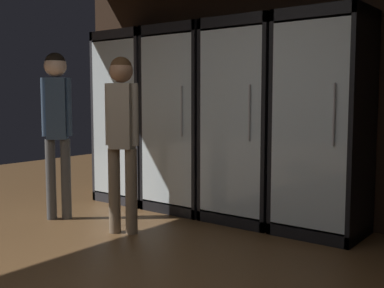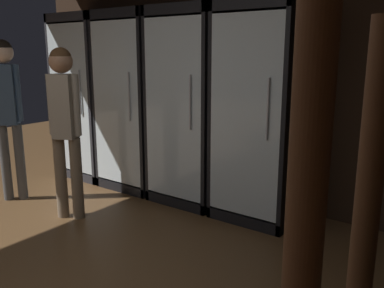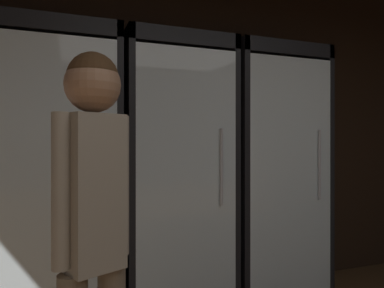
{
  "view_description": "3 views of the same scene",
  "coord_description": "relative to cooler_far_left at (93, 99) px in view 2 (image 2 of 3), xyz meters",
  "views": [
    {
      "loc": [
        1.99,
        -1.36,
        1.22
      ],
      "look_at": [
        -0.99,
        2.5,
        0.74
      ],
      "focal_mm": 44.84,
      "sensor_mm": 36.0,
      "label": 1
    },
    {
      "loc": [
        2.0,
        -0.65,
        1.54
      ],
      "look_at": [
        -0.2,
        2.34,
        0.69
      ],
      "focal_mm": 38.29,
      "sensor_mm": 36.0,
      "label": 2
    },
    {
      "loc": [
        -1.18,
        0.24,
        1.23
      ],
      "look_at": [
        -0.29,
        2.71,
        1.23
      ],
      "focal_mm": 33.13,
      "sensor_mm": 36.0,
      "label": 3
    }
  ],
  "objects": [
    {
      "name": "cooler_right",
      "position": [
        2.33,
        0.0,
        0.0
      ],
      "size": [
        0.75,
        0.65,
        1.97
      ],
      "color": "black",
      "rests_on": "ground"
    },
    {
      "name": "cooler_center",
      "position": [
        1.55,
        -0.0,
        0.01
      ],
      "size": [
        0.75,
        0.65,
        1.97
      ],
      "color": "black",
      "rests_on": "ground"
    },
    {
      "name": "shopper_far",
      "position": [
        0.04,
        -1.15,
        0.1
      ],
      "size": [
        0.24,
        0.24,
        1.65
      ],
      "color": "#4C4C4C",
      "rests_on": "ground"
    },
    {
      "name": "cooler_left",
      "position": [
        0.78,
        -0.0,
        0.01
      ],
      "size": [
        0.75,
        0.65,
        1.97
      ],
      "color": "black",
      "rests_on": "ground"
    },
    {
      "name": "shopper_near",
      "position": [
        0.92,
        -1.11,
        0.01
      ],
      "size": [
        0.29,
        0.23,
        1.57
      ],
      "color": "#72604C",
      "rests_on": "ground"
    },
    {
      "name": "cooler_far_left",
      "position": [
        0.0,
        0.0,
        0.0
      ],
      "size": [
        0.75,
        0.65,
        1.97
      ],
      "color": "#2B2B30",
      "rests_on": "ground"
    },
    {
      "name": "wall_back",
      "position": [
        2.0,
        0.31,
        0.45
      ],
      "size": [
        6.0,
        0.06,
        2.8
      ],
      "primitive_type": "cube",
      "color": "black",
      "rests_on": "ground"
    }
  ]
}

